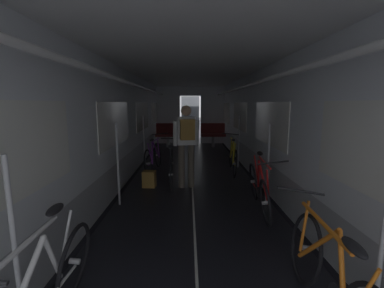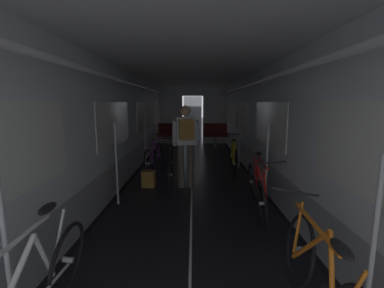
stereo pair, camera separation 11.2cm
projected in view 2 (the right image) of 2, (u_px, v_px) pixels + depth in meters
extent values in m
cube|color=black|center=(127.00, 183.00, 5.60)|extent=(0.08, 11.50, 0.01)
cube|color=black|center=(257.00, 184.00, 5.59)|extent=(0.08, 11.50, 0.01)
cube|color=beige|center=(192.00, 184.00, 5.60)|extent=(0.03, 11.27, 0.00)
cube|color=#9EA0A5|center=(122.00, 170.00, 5.56)|extent=(0.12, 11.50, 0.60)
cube|color=silver|center=(120.00, 113.00, 5.37)|extent=(0.12, 11.50, 1.85)
cube|color=white|center=(2.00, 152.00, 1.99)|extent=(0.02, 1.90, 0.80)
cube|color=white|center=(115.00, 124.00, 4.83)|extent=(0.02, 1.90, 0.80)
cube|color=white|center=(144.00, 116.00, 7.67)|extent=(0.02, 1.90, 0.80)
cube|color=white|center=(157.00, 113.00, 10.51)|extent=(0.02, 1.90, 0.80)
cube|color=yellow|center=(115.00, 124.00, 4.82)|extent=(0.01, 0.20, 0.28)
cylinder|color=white|center=(135.00, 85.00, 5.28)|extent=(0.07, 11.04, 0.07)
cylinder|color=#B7BABF|center=(6.00, 252.00, 1.79)|extent=(0.04, 0.04, 1.40)
cylinder|color=#B7BABF|center=(117.00, 165.00, 4.36)|extent=(0.04, 0.04, 1.40)
cylinder|color=#B7BABF|center=(145.00, 142.00, 6.93)|extent=(0.04, 0.04, 1.40)
cube|color=#9EA0A5|center=(262.00, 170.00, 5.54)|extent=(0.12, 11.50, 0.60)
cube|color=silver|center=(264.00, 113.00, 5.35)|extent=(0.12, 11.50, 1.85)
cube|color=white|center=(378.00, 153.00, 1.97)|extent=(0.02, 1.90, 0.80)
cube|color=white|center=(269.00, 124.00, 4.81)|extent=(0.02, 1.90, 0.80)
cube|color=white|center=(241.00, 116.00, 7.65)|extent=(0.02, 1.90, 0.80)
cube|color=white|center=(228.00, 113.00, 10.49)|extent=(0.02, 1.90, 0.80)
cube|color=yellow|center=(263.00, 122.00, 5.25)|extent=(0.01, 0.20, 0.28)
cylinder|color=white|center=(249.00, 85.00, 5.26)|extent=(0.07, 11.04, 0.07)
cylinder|color=#B7BABF|center=(372.00, 253.00, 1.78)|extent=(0.04, 0.04, 1.40)
cylinder|color=#B7BABF|center=(267.00, 165.00, 4.35)|extent=(0.04, 0.04, 1.40)
cylinder|color=#B7BABF|center=(239.00, 142.00, 6.91)|extent=(0.04, 0.04, 1.40)
cube|color=silver|center=(171.00, 115.00, 11.15)|extent=(1.00, 0.12, 2.45)
cube|color=silver|center=(215.00, 115.00, 11.14)|extent=(1.00, 0.12, 2.45)
cube|color=silver|center=(193.00, 91.00, 10.99)|extent=(0.90, 0.12, 0.40)
cube|color=#4C4F54|center=(193.00, 119.00, 11.87)|extent=(0.81, 0.04, 2.05)
cube|color=white|center=(192.00, 64.00, 5.21)|extent=(3.14, 11.62, 0.12)
cylinder|color=gray|center=(170.00, 142.00, 10.26)|extent=(0.12, 0.12, 0.44)
cube|color=maroon|center=(170.00, 135.00, 10.22)|extent=(0.96, 0.44, 0.10)
cube|color=maroon|center=(170.00, 128.00, 10.37)|extent=(0.96, 0.08, 0.40)
torus|color=gray|center=(160.00, 123.00, 10.37)|extent=(0.14, 0.14, 0.02)
cylinder|color=gray|center=(215.00, 142.00, 10.25)|extent=(0.12, 0.12, 0.44)
cube|color=maroon|center=(215.00, 135.00, 10.21)|extent=(0.96, 0.44, 0.10)
cube|color=maroon|center=(215.00, 128.00, 10.36)|extent=(0.96, 0.08, 0.40)
torus|color=gray|center=(204.00, 123.00, 10.36)|extent=(0.14, 0.14, 0.02)
torus|color=black|center=(299.00, 249.00, 2.49)|extent=(0.18, 0.68, 0.67)
cylinder|color=#B2B2B7|center=(299.00, 249.00, 2.49)|extent=(0.10, 0.06, 0.06)
cylinder|color=orange|center=(309.00, 246.00, 2.15)|extent=(0.08, 0.55, 0.56)
cylinder|color=orange|center=(332.00, 279.00, 1.74)|extent=(0.13, 0.34, 0.55)
cylinder|color=orange|center=(314.00, 225.00, 1.96)|extent=(0.10, 0.82, 0.04)
cylinder|color=orange|center=(298.00, 227.00, 2.43)|extent=(0.10, 0.08, 0.49)
ellipsoid|color=black|center=(342.00, 249.00, 1.53)|extent=(0.12, 0.25, 0.07)
cylinder|color=black|center=(294.00, 192.00, 2.40)|extent=(0.44, 0.06, 0.09)
torus|color=black|center=(235.00, 164.00, 5.98)|extent=(0.14, 0.67, 0.67)
cylinder|color=#B2B2B7|center=(235.00, 164.00, 5.98)|extent=(0.10, 0.06, 0.06)
torus|color=black|center=(232.00, 155.00, 6.98)|extent=(0.14, 0.67, 0.67)
cylinder|color=#B2B2B7|center=(232.00, 155.00, 6.98)|extent=(0.10, 0.06, 0.06)
cylinder|color=yellow|center=(233.00, 149.00, 6.64)|extent=(0.05, 0.54, 0.56)
cylinder|color=yellow|center=(234.00, 152.00, 6.23)|extent=(0.10, 0.34, 0.55)
cylinder|color=yellow|center=(233.00, 140.00, 6.44)|extent=(0.10, 0.82, 0.04)
cylinder|color=yellow|center=(234.00, 153.00, 6.01)|extent=(0.05, 0.17, 0.49)
cylinder|color=yellow|center=(234.00, 163.00, 6.20)|extent=(0.07, 0.45, 0.07)
cylinder|color=yellow|center=(232.00, 147.00, 6.91)|extent=(0.07, 0.09, 0.49)
cylinder|color=black|center=(234.00, 162.00, 6.42)|extent=(0.04, 0.17, 0.17)
ellipsoid|color=black|center=(234.00, 140.00, 6.01)|extent=(0.11, 0.25, 0.07)
cylinder|color=black|center=(231.00, 134.00, 6.88)|extent=(0.44, 0.06, 0.05)
torus|color=black|center=(68.00, 260.00, 2.32)|extent=(0.14, 0.67, 0.67)
cylinder|color=#B2B2B7|center=(68.00, 260.00, 2.32)|extent=(0.10, 0.05, 0.06)
cylinder|color=silver|center=(44.00, 257.00, 1.99)|extent=(0.11, 0.34, 0.55)
cylinder|color=silver|center=(14.00, 243.00, 1.70)|extent=(0.05, 0.82, 0.04)
cylinder|color=silver|center=(58.00, 239.00, 2.21)|extent=(0.09, 0.16, 0.49)
cylinder|color=silver|center=(56.00, 279.00, 2.10)|extent=(0.04, 0.45, 0.07)
ellipsoid|color=black|center=(47.00, 208.00, 2.11)|extent=(0.10, 0.24, 0.07)
torus|color=black|center=(252.00, 182.00, 4.63)|extent=(0.18, 0.68, 0.67)
cylinder|color=#B2B2B7|center=(252.00, 182.00, 4.63)|extent=(0.10, 0.06, 0.06)
torus|color=black|center=(262.00, 203.00, 3.63)|extent=(0.18, 0.68, 0.67)
cylinder|color=#B2B2B7|center=(262.00, 203.00, 3.63)|extent=(0.10, 0.06, 0.06)
cylinder|color=red|center=(261.00, 182.00, 3.90)|extent=(0.07, 0.55, 0.56)
cylinder|color=red|center=(257.00, 174.00, 4.31)|extent=(0.13, 0.34, 0.55)
cylinder|color=red|center=(262.00, 163.00, 4.01)|extent=(0.11, 0.82, 0.04)
cylinder|color=red|center=(255.00, 170.00, 4.52)|extent=(0.08, 0.17, 0.49)
cylinder|color=red|center=(254.00, 187.00, 4.41)|extent=(0.07, 0.45, 0.07)
cylinder|color=red|center=(265.00, 186.00, 3.62)|extent=(0.10, 0.08, 0.49)
cylinder|color=black|center=(256.00, 193.00, 4.20)|extent=(0.05, 0.17, 0.17)
ellipsoid|color=black|center=(259.00, 154.00, 4.42)|extent=(0.12, 0.25, 0.07)
cylinder|color=black|center=(270.00, 163.00, 3.54)|extent=(0.44, 0.06, 0.08)
torus|color=black|center=(149.00, 163.00, 6.05)|extent=(0.18, 0.68, 0.67)
cylinder|color=#B2B2B7|center=(149.00, 163.00, 6.05)|extent=(0.10, 0.06, 0.06)
torus|color=black|center=(159.00, 155.00, 7.06)|extent=(0.18, 0.68, 0.67)
cylinder|color=#B2B2B7|center=(159.00, 155.00, 7.06)|extent=(0.10, 0.06, 0.06)
cylinder|color=purple|center=(157.00, 149.00, 6.71)|extent=(0.15, 0.53, 0.56)
cylinder|color=purple|center=(153.00, 152.00, 6.31)|extent=(0.07, 0.35, 0.55)
cylinder|color=purple|center=(156.00, 140.00, 6.51)|extent=(0.12, 0.82, 0.04)
cylinder|color=purple|center=(150.00, 153.00, 6.08)|extent=(0.10, 0.16, 0.49)
cylinder|color=purple|center=(151.00, 162.00, 6.28)|extent=(0.07, 0.45, 0.07)
cylinder|color=purple|center=(159.00, 146.00, 6.99)|extent=(0.08, 0.10, 0.49)
cylinder|color=black|center=(153.00, 161.00, 6.50)|extent=(0.05, 0.17, 0.17)
ellipsoid|color=black|center=(152.00, 140.00, 6.08)|extent=(0.12, 0.25, 0.07)
cylinder|color=black|center=(160.00, 134.00, 6.95)|extent=(0.44, 0.07, 0.08)
cylinder|color=brown|center=(181.00, 166.00, 5.30)|extent=(0.13, 0.13, 0.90)
cylinder|color=brown|center=(190.00, 166.00, 5.33)|extent=(0.13, 0.13, 0.90)
cube|color=silver|center=(186.00, 131.00, 5.20)|extent=(0.39, 0.27, 0.56)
cylinder|color=silver|center=(175.00, 133.00, 5.20)|extent=(0.12, 0.21, 0.53)
cylinder|color=silver|center=(196.00, 133.00, 5.26)|extent=(0.12, 0.21, 0.53)
sphere|color=tan|center=(185.00, 111.00, 5.14)|extent=(0.21, 0.21, 0.21)
cube|color=olive|center=(187.00, 130.00, 5.03)|extent=(0.30, 0.20, 0.40)
torus|color=black|center=(170.00, 175.00, 5.08)|extent=(0.09, 0.67, 0.67)
cylinder|color=#B2B2B7|center=(170.00, 175.00, 5.08)|extent=(0.09, 0.05, 0.05)
torus|color=black|center=(172.00, 163.00, 6.08)|extent=(0.09, 0.67, 0.67)
cylinder|color=#B2B2B7|center=(172.00, 163.00, 6.08)|extent=(0.09, 0.05, 0.05)
cylinder|color=black|center=(171.00, 157.00, 5.74)|extent=(0.08, 0.54, 0.56)
cylinder|color=black|center=(170.00, 161.00, 5.33)|extent=(0.04, 0.34, 0.55)
cylinder|color=black|center=(170.00, 146.00, 5.54)|extent=(0.08, 0.82, 0.03)
cylinder|color=black|center=(170.00, 162.00, 5.11)|extent=(0.05, 0.16, 0.49)
cylinder|color=black|center=(170.00, 173.00, 5.30)|extent=(0.05, 0.45, 0.07)
cylinder|color=black|center=(171.00, 153.00, 6.01)|extent=(0.04, 0.09, 0.49)
cylinder|color=black|center=(171.00, 171.00, 5.53)|extent=(0.03, 0.17, 0.17)
ellipsoid|color=black|center=(169.00, 147.00, 5.11)|extent=(0.10, 0.24, 0.06)
cylinder|color=black|center=(171.00, 138.00, 5.98)|extent=(0.44, 0.05, 0.04)
cube|color=olive|center=(149.00, 179.00, 5.38)|extent=(0.28, 0.22, 0.34)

